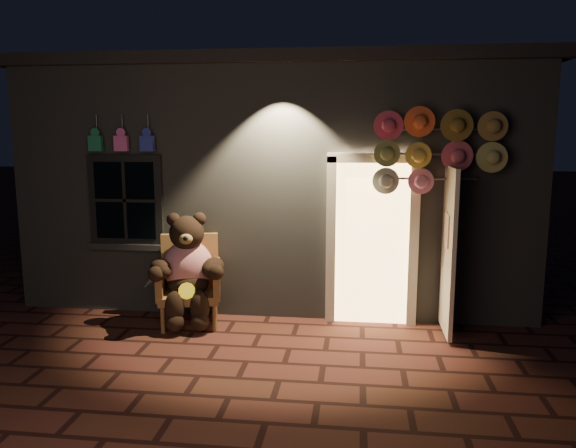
# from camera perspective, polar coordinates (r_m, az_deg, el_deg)

# --- Properties ---
(ground) EXTENTS (60.00, 60.00, 0.00)m
(ground) POSITION_cam_1_polar(r_m,az_deg,el_deg) (6.26, -4.26, -13.76)
(ground) COLOR #4D221D
(ground) RESTS_ON ground
(shop_building) EXTENTS (7.30, 5.95, 3.51)m
(shop_building) POSITION_cam_1_polar(r_m,az_deg,el_deg) (9.72, 0.28, 5.19)
(shop_building) COLOR slate
(shop_building) RESTS_ON ground
(wicker_armchair) EXTENTS (0.91, 0.86, 1.13)m
(wicker_armchair) POSITION_cam_1_polar(r_m,az_deg,el_deg) (7.37, -9.96, -5.62)
(wicker_armchair) COLOR olive
(wicker_armchair) RESTS_ON ground
(teddy_bear) EXTENTS (0.99, 0.88, 1.41)m
(teddy_bear) POSITION_cam_1_polar(r_m,az_deg,el_deg) (7.19, -10.17, -4.53)
(teddy_bear) COLOR red
(teddy_bear) RESTS_ON ground
(hat_rack) EXTENTS (1.53, 0.22, 2.70)m
(hat_rack) POSITION_cam_1_polar(r_m,az_deg,el_deg) (6.97, 14.37, 7.15)
(hat_rack) COLOR #59595E
(hat_rack) RESTS_ON ground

